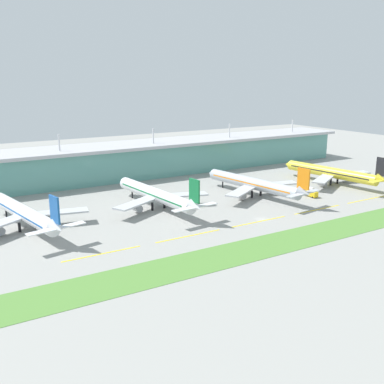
# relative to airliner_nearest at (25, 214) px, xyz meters

# --- Properties ---
(ground_plane) EXTENTS (600.00, 600.00, 0.00)m
(ground_plane) POSITION_rel_airliner_nearest_xyz_m (87.61, -37.69, -6.45)
(ground_plane) COLOR gray
(terminal_building) EXTENTS (288.00, 34.00, 28.95)m
(terminal_building) POSITION_rel_airliner_nearest_xyz_m (87.61, 69.26, 3.73)
(terminal_building) COLOR #5B9E93
(terminal_building) RESTS_ON ground
(airliner_nearest) EXTENTS (47.99, 64.18, 18.90)m
(airliner_nearest) POSITION_rel_airliner_nearest_xyz_m (0.00, 0.00, 0.00)
(airliner_nearest) COLOR white
(airliner_nearest) RESTS_ON ground
(airliner_near_middle) EXTENTS (48.59, 67.04, 18.90)m
(airliner_near_middle) POSITION_rel_airliner_nearest_xyz_m (57.01, -0.51, 0.00)
(airliner_near_middle) COLOR silver
(airliner_near_middle) RESTS_ON ground
(airliner_far_middle) EXTENTS (48.32, 68.23, 18.90)m
(airliner_far_middle) POSITION_rel_airliner_nearest_xyz_m (108.97, -6.34, 0.00)
(airliner_far_middle) COLOR #ADB2BC
(airliner_far_middle) RESTS_ON ground
(airliner_farthest) EXTENTS (48.41, 66.79, 18.90)m
(airliner_farthest) POSITION_rel_airliner_nearest_xyz_m (163.72, -7.56, 0.00)
(airliner_farthest) COLOR yellow
(airliner_farthest) RESTS_ON ground
(taxiway_stripe_west) EXTENTS (28.00, 0.70, 0.04)m
(taxiway_stripe_west) POSITION_rel_airliner_nearest_xyz_m (16.61, -39.90, -6.43)
(taxiway_stripe_west) COLOR yellow
(taxiway_stripe_west) RESTS_ON ground
(taxiway_stripe_mid_west) EXTENTS (28.00, 0.70, 0.04)m
(taxiway_stripe_mid_west) POSITION_rel_airliner_nearest_xyz_m (50.61, -39.90, -6.43)
(taxiway_stripe_mid_west) COLOR yellow
(taxiway_stripe_mid_west) RESTS_ON ground
(taxiway_stripe_centre) EXTENTS (28.00, 0.70, 0.04)m
(taxiway_stripe_centre) POSITION_rel_airliner_nearest_xyz_m (84.61, -39.90, -6.43)
(taxiway_stripe_centre) COLOR yellow
(taxiway_stripe_centre) RESTS_ON ground
(taxiway_stripe_mid_east) EXTENTS (28.00, 0.70, 0.04)m
(taxiway_stripe_mid_east) POSITION_rel_airliner_nearest_xyz_m (118.61, -39.90, -6.43)
(taxiway_stripe_mid_east) COLOR yellow
(taxiway_stripe_mid_east) RESTS_ON ground
(taxiway_stripe_east) EXTENTS (28.00, 0.70, 0.04)m
(taxiway_stripe_east) POSITION_rel_airliner_nearest_xyz_m (152.61, -39.90, -6.43)
(taxiway_stripe_east) COLOR yellow
(taxiway_stripe_east) RESTS_ON ground
(grass_verge) EXTENTS (300.00, 18.00, 0.10)m
(grass_verge) POSITION_rel_airliner_nearest_xyz_m (87.61, -62.90, -6.40)
(grass_verge) COLOR #518438
(grass_verge) RESTS_ON ground
(baggage_cart) EXTENTS (3.24, 4.02, 2.48)m
(baggage_cart) POSITION_rel_airliner_nearest_xyz_m (132.06, -17.09, -5.19)
(baggage_cart) COLOR silver
(baggage_cart) RESTS_ON ground
(fuel_truck) EXTENTS (2.88, 7.28, 4.95)m
(fuel_truck) POSITION_rel_airliner_nearest_xyz_m (132.89, -21.75, -4.19)
(fuel_truck) COLOR gold
(fuel_truck) RESTS_ON ground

